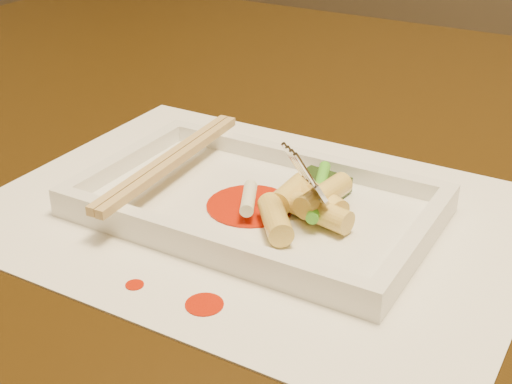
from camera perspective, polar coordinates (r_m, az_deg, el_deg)
The scene contains 21 objects.
table at distance 0.71m, azimuth 6.81°, elevation -3.43°, with size 1.40×0.90×0.75m.
placemat at distance 0.54m, azimuth 0.00°, elevation -1.77°, with size 0.40×0.30×0.00m, color white.
sauce_splatter_a at distance 0.44m, azimuth -4.15°, elevation -8.96°, with size 0.02×0.02×0.00m, color #BC1C05.
sauce_splatter_b at distance 0.46m, azimuth -9.68°, elevation -7.33°, with size 0.01×0.01×0.00m, color #BC1C05.
plate_base at distance 0.53m, azimuth 0.00°, elevation -1.33°, with size 0.26×0.16×0.01m, color white.
plate_rim_far at distance 0.59m, azimuth 3.61°, elevation 2.64°, with size 0.26×0.01×0.01m, color white.
plate_rim_near at distance 0.48m, azimuth -4.48°, elevation -3.91°, with size 0.26×0.01×0.01m, color white.
plate_rim_left at distance 0.59m, azimuth -10.41°, elevation 2.52°, with size 0.01×0.14×0.01m, color white.
plate_rim_right at distance 0.49m, azimuth 12.74°, elevation -3.70°, with size 0.01×0.14×0.01m, color white.
veg_piece at distance 0.55m, azimuth 5.28°, elevation 0.60°, with size 0.04×0.03×0.01m, color black.
scallion_white at distance 0.52m, azimuth -0.59°, elevation -0.48°, with size 0.01×0.01×0.04m, color #EAEACC.
scallion_green at distance 0.53m, azimuth 5.06°, elevation 0.10°, with size 0.01×0.01×0.09m, color green.
chopstick_a at distance 0.57m, azimuth -7.21°, elevation 2.60°, with size 0.01×0.19×0.01m, color tan.
chopstick_b at distance 0.56m, azimuth -6.56°, elevation 2.43°, with size 0.01×0.19×0.01m, color tan.
fork at distance 0.49m, azimuth 8.23°, elevation 5.60°, with size 0.09×0.10×0.14m, color silver, non-canonical shape.
sauce_blob_0 at distance 0.53m, azimuth -0.45°, elevation -1.08°, with size 0.07×0.07×0.00m, color #BC1C05.
rice_cake_0 at distance 0.49m, azimuth 1.55°, elevation -2.18°, with size 0.02×0.02×0.05m, color #F1DC70.
rice_cake_1 at distance 0.52m, azimuth 5.37°, elevation -0.77°, with size 0.02×0.02×0.04m, color #F1DC70.
rice_cake_2 at distance 0.51m, azimuth 5.42°, elevation -0.26°, with size 0.02×0.02×0.05m, color #F1DC70.
rice_cake_3 at distance 0.53m, azimuth 2.81°, elevation -0.13°, with size 0.02×0.02×0.04m, color #F1DC70.
rice_cake_4 at distance 0.50m, azimuth 5.21°, elevation -1.65°, with size 0.02×0.02×0.05m, color #F1DC70.
Camera 1 is at (0.23, -0.57, 1.01)m, focal length 50.00 mm.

